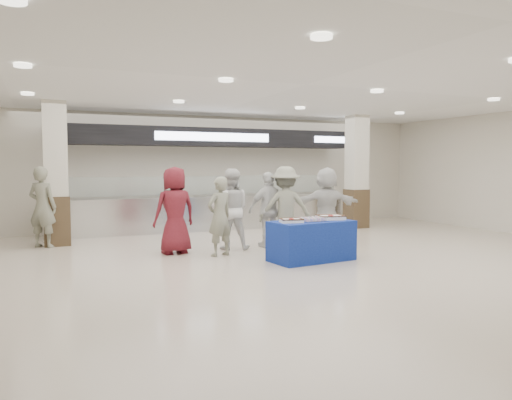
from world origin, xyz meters
name	(u,v)px	position (x,y,z in m)	size (l,w,h in m)	color
ground	(305,265)	(0.00, 0.00, 0.00)	(14.00, 14.00, 0.00)	beige
serving_line	(210,188)	(0.00, 5.40, 1.16)	(8.70, 0.85, 2.80)	silver
column_left	(56,177)	(-4.00, 4.20, 1.53)	(0.55, 0.55, 3.20)	#3A2B1A
column_right	(357,174)	(4.00, 4.20, 1.53)	(0.55, 0.55, 3.20)	#3A2B1A
display_table	(311,241)	(0.32, 0.34, 0.38)	(1.55, 0.78, 0.75)	navy
sheet_cake_left	(291,220)	(-0.15, 0.27, 0.79)	(0.44, 0.37, 0.09)	white
sheet_cake_right	(331,217)	(0.77, 0.40, 0.80)	(0.52, 0.43, 0.10)	white
cupcake_tray	(312,219)	(0.31, 0.32, 0.78)	(0.42, 0.33, 0.07)	#A6A6AB
civilian_maroon	(175,210)	(-1.84, 2.10, 0.88)	(0.86, 0.56, 1.76)	maroon
soldier_a	(220,216)	(-1.10, 1.49, 0.78)	(0.57, 0.37, 1.57)	gray
chef_tall	(230,209)	(-0.62, 2.15, 0.86)	(0.83, 0.65, 1.72)	silver
chef_short	(269,210)	(0.26, 2.09, 0.82)	(0.96, 0.40, 1.64)	silver
soldier_b	(285,207)	(0.55, 1.90, 0.88)	(1.14, 0.65, 1.76)	gray
civilian_white	(326,205)	(1.75, 2.16, 0.87)	(1.62, 0.52, 1.74)	silver
soldier_bg	(42,207)	(-4.29, 4.00, 0.88)	(0.64, 0.42, 1.77)	gray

